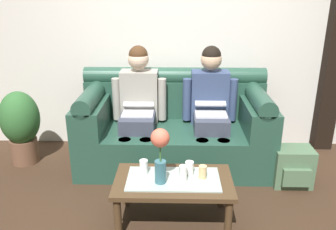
{
  "coord_description": "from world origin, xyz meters",
  "views": [
    {
      "loc": [
        0.01,
        -2.21,
        1.78
      ],
      "look_at": [
        -0.06,
        0.82,
        0.65
      ],
      "focal_mm": 37.45,
      "sensor_mm": 36.0,
      "label": 1
    }
  ],
  "objects_px": {
    "couch": "(174,128)",
    "potted_plant": "(21,124)",
    "cup_near_right": "(183,173)",
    "coffee_table": "(173,185)",
    "person_right": "(210,103)",
    "person_left": "(139,103)",
    "flower_vase": "(160,149)",
    "cup_far_center": "(189,168)",
    "backpack_right": "(292,167)",
    "cup_far_left": "(144,167)",
    "cup_near_left": "(203,172)"
  },
  "relations": [
    {
      "from": "couch",
      "to": "backpack_right",
      "type": "distance_m",
      "value": 1.21
    },
    {
      "from": "backpack_right",
      "to": "cup_near_right",
      "type": "bearing_deg",
      "value": -150.14
    },
    {
      "from": "person_right",
      "to": "cup_near_left",
      "type": "relative_size",
      "value": 11.92
    },
    {
      "from": "potted_plant",
      "to": "cup_near_right",
      "type": "bearing_deg",
      "value": -30.76
    },
    {
      "from": "flower_vase",
      "to": "cup_far_left",
      "type": "distance_m",
      "value": 0.29
    },
    {
      "from": "cup_near_right",
      "to": "potted_plant",
      "type": "height_order",
      "value": "potted_plant"
    },
    {
      "from": "couch",
      "to": "potted_plant",
      "type": "relative_size",
      "value": 2.47
    },
    {
      "from": "flower_vase",
      "to": "cup_near_right",
      "type": "relative_size",
      "value": 3.55
    },
    {
      "from": "person_left",
      "to": "flower_vase",
      "type": "xyz_separation_m",
      "value": [
        0.27,
        -1.08,
        -0.0
      ]
    },
    {
      "from": "coffee_table",
      "to": "flower_vase",
      "type": "xyz_separation_m",
      "value": [
        -0.1,
        -0.06,
        0.33
      ]
    },
    {
      "from": "cup_near_right",
      "to": "potted_plant",
      "type": "bearing_deg",
      "value": 149.24
    },
    {
      "from": "person_right",
      "to": "cup_near_right",
      "type": "height_order",
      "value": "person_right"
    },
    {
      "from": "coffee_table",
      "to": "cup_near_right",
      "type": "relative_size",
      "value": 7.47
    },
    {
      "from": "backpack_right",
      "to": "person_right",
      "type": "bearing_deg",
      "value": 148.88
    },
    {
      "from": "cup_near_left",
      "to": "potted_plant",
      "type": "height_order",
      "value": "potted_plant"
    },
    {
      "from": "cup_near_left",
      "to": "cup_near_right",
      "type": "xyz_separation_m",
      "value": [
        -0.15,
        -0.04,
        0.01
      ]
    },
    {
      "from": "cup_far_center",
      "to": "potted_plant",
      "type": "xyz_separation_m",
      "value": [
        -1.72,
        0.89,
        -0.0
      ]
    },
    {
      "from": "cup_far_left",
      "to": "potted_plant",
      "type": "height_order",
      "value": "potted_plant"
    },
    {
      "from": "person_left",
      "to": "cup_far_left",
      "type": "distance_m",
      "value": 0.98
    },
    {
      "from": "potted_plant",
      "to": "person_right",
      "type": "bearing_deg",
      "value": 1.55
    },
    {
      "from": "person_left",
      "to": "cup_far_center",
      "type": "relative_size",
      "value": 11.56
    },
    {
      "from": "potted_plant",
      "to": "coffee_table",
      "type": "bearing_deg",
      "value": -31.27
    },
    {
      "from": "cup_near_right",
      "to": "person_left",
      "type": "bearing_deg",
      "value": 112.8
    },
    {
      "from": "couch",
      "to": "cup_far_left",
      "type": "distance_m",
      "value": 0.98
    },
    {
      "from": "cup_near_right",
      "to": "backpack_right",
      "type": "distance_m",
      "value": 1.22
    },
    {
      "from": "person_right",
      "to": "potted_plant",
      "type": "height_order",
      "value": "person_right"
    },
    {
      "from": "cup_far_left",
      "to": "potted_plant",
      "type": "relative_size",
      "value": 0.15
    },
    {
      "from": "person_right",
      "to": "flower_vase",
      "type": "bearing_deg",
      "value": -113.2
    },
    {
      "from": "person_left",
      "to": "cup_near_right",
      "type": "bearing_deg",
      "value": -67.2
    },
    {
      "from": "cup_near_right",
      "to": "cup_far_left",
      "type": "distance_m",
      "value": 0.32
    },
    {
      "from": "coffee_table",
      "to": "cup_near_left",
      "type": "distance_m",
      "value": 0.25
    },
    {
      "from": "couch",
      "to": "person_right",
      "type": "bearing_deg",
      "value": -0.31
    },
    {
      "from": "person_right",
      "to": "person_left",
      "type": "bearing_deg",
      "value": 179.99
    },
    {
      "from": "person_left",
      "to": "cup_far_center",
      "type": "distance_m",
      "value": 1.09
    },
    {
      "from": "cup_near_left",
      "to": "cup_far_center",
      "type": "xyz_separation_m",
      "value": [
        -0.1,
        0.06,
        0.0
      ]
    },
    {
      "from": "person_right",
      "to": "potted_plant",
      "type": "bearing_deg",
      "value": -178.45
    },
    {
      "from": "person_right",
      "to": "cup_far_center",
      "type": "distance_m",
      "value": 1.0
    },
    {
      "from": "potted_plant",
      "to": "backpack_right",
      "type": "bearing_deg",
      "value": -8.36
    },
    {
      "from": "person_right",
      "to": "cup_far_left",
      "type": "relative_size",
      "value": 10.74
    },
    {
      "from": "cup_far_center",
      "to": "cup_far_left",
      "type": "bearing_deg",
      "value": 179.79
    },
    {
      "from": "cup_far_center",
      "to": "person_right",
      "type": "bearing_deg",
      "value": 75.81
    },
    {
      "from": "cup_near_right",
      "to": "backpack_right",
      "type": "bearing_deg",
      "value": 29.86
    },
    {
      "from": "cup_near_right",
      "to": "cup_far_left",
      "type": "height_order",
      "value": "cup_near_right"
    },
    {
      "from": "cup_far_center",
      "to": "backpack_right",
      "type": "xyz_separation_m",
      "value": [
        0.98,
        0.5,
        -0.25
      ]
    },
    {
      "from": "couch",
      "to": "cup_near_right",
      "type": "height_order",
      "value": "couch"
    },
    {
      "from": "person_right",
      "to": "cup_near_right",
      "type": "relative_size",
      "value": 9.97
    },
    {
      "from": "couch",
      "to": "cup_far_left",
      "type": "bearing_deg",
      "value": -103.88
    },
    {
      "from": "cup_far_left",
      "to": "potted_plant",
      "type": "distance_m",
      "value": 1.62
    },
    {
      "from": "person_right",
      "to": "cup_far_left",
      "type": "height_order",
      "value": "person_right"
    },
    {
      "from": "couch",
      "to": "person_left",
      "type": "bearing_deg",
      "value": -179.71
    }
  ]
}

